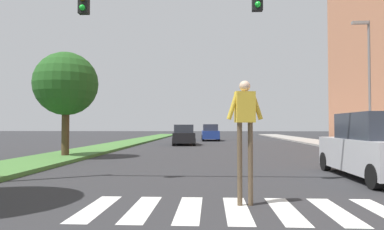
# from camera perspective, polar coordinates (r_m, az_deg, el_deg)

# --- Properties ---
(ground_plane) EXTENTS (140.00, 140.00, 0.00)m
(ground_plane) POSITION_cam_1_polar(r_m,az_deg,el_deg) (30.14, 4.85, -4.75)
(ground_plane) COLOR #2D2D30
(crosswalk) EXTENTS (6.75, 2.20, 0.01)m
(crosswalk) POSITION_cam_1_polar(r_m,az_deg,el_deg) (6.92, 11.18, -14.95)
(crosswalk) COLOR silver
(crosswalk) RESTS_ON ground_plane
(median_strip) EXTENTS (2.82, 64.00, 0.15)m
(median_strip) POSITION_cam_1_polar(r_m,az_deg,el_deg) (29.04, -11.47, -4.69)
(median_strip) COLOR #477A38
(median_strip) RESTS_ON ground_plane
(tree_mid) EXTENTS (3.10, 3.10, 5.04)m
(tree_mid) POSITION_cam_1_polar(r_m,az_deg,el_deg) (18.27, -19.84, 4.75)
(tree_mid) COLOR #4C3823
(tree_mid) RESTS_ON median_strip
(sidewalk_right) EXTENTS (3.00, 64.00, 0.15)m
(sidewalk_right) POSITION_cam_1_polar(r_m,az_deg,el_deg) (29.73, 22.05, -4.53)
(sidewalk_right) COLOR #9E9991
(sidewalk_right) RESTS_ON ground_plane
(traffic_light_gantry) EXTENTS (8.82, 0.30, 6.00)m
(traffic_light_gantry) POSITION_cam_1_polar(r_m,az_deg,el_deg) (10.50, -17.42, 13.64)
(traffic_light_gantry) COLOR gold
(traffic_light_gantry) RESTS_ON median_strip
(street_lamp_right) EXTENTS (1.02, 0.24, 7.50)m
(street_lamp_right) POSITION_cam_1_polar(r_m,az_deg,el_deg) (22.68, 26.69, 6.07)
(street_lamp_right) COLOR slate
(street_lamp_right) RESTS_ON sidewalk_right
(pedestrian_performer) EXTENTS (0.75, 0.31, 2.49)m
(pedestrian_performer) POSITION_cam_1_polar(r_m,az_deg,el_deg) (7.08, 8.61, -1.12)
(pedestrian_performer) COLOR brown
(pedestrian_performer) RESTS_ON ground_plane
(suv_crossing) EXTENTS (1.96, 4.60, 1.97)m
(suv_crossing) POSITION_cam_1_polar(r_m,az_deg,el_deg) (11.83, 27.78, -4.72)
(suv_crossing) COLOR #B7B7BC
(suv_crossing) RESTS_ON ground_plane
(sedan_midblock) EXTENTS (2.20, 4.66, 1.67)m
(sedan_midblock) POSITION_cam_1_polar(r_m,az_deg,el_deg) (29.03, -1.39, -3.34)
(sedan_midblock) COLOR black
(sedan_midblock) RESTS_ON ground_plane
(sedan_distant) EXTENTS (1.97, 4.59, 1.73)m
(sedan_distant) POSITION_cam_1_polar(r_m,az_deg,el_deg) (37.17, 2.98, -2.95)
(sedan_distant) COLOR navy
(sedan_distant) RESTS_ON ground_plane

